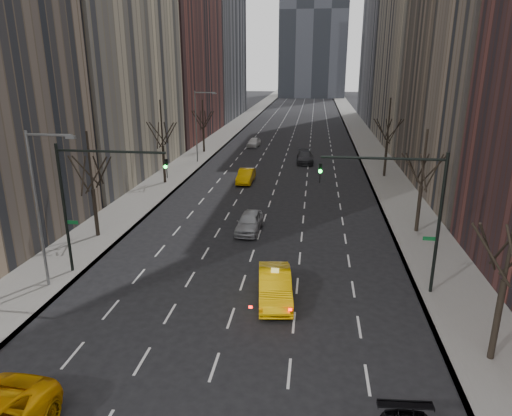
% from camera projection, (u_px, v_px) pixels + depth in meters
% --- Properties ---
extents(sidewalk_left, '(4.50, 320.00, 0.15)m').
position_uv_depth(sidewalk_left, '(226.00, 134.00, 83.53)').
color(sidewalk_left, slate).
rests_on(sidewalk_left, ground).
extents(sidewalk_right, '(4.50, 320.00, 0.15)m').
position_uv_depth(sidewalk_right, '(362.00, 136.00, 80.55)').
color(sidewalk_right, slate).
rests_on(sidewalk_right, ground).
extents(bld_left_far, '(14.00, 28.00, 44.00)m').
position_uv_depth(bld_left_far, '(163.00, 1.00, 74.18)').
color(bld_left_far, brown).
rests_on(bld_left_far, ground).
extents(tree_lw_b, '(3.36, 3.50, 7.82)m').
position_uv_depth(tree_lw_b, '(93.00, 189.00, 33.28)').
color(tree_lw_b, black).
rests_on(tree_lw_b, ground).
extents(tree_lw_c, '(3.36, 3.50, 8.74)m').
position_uv_depth(tree_lw_c, '(163.00, 147.00, 48.29)').
color(tree_lw_c, black).
rests_on(tree_lw_c, ground).
extents(tree_lw_d, '(3.36, 3.50, 7.36)m').
position_uv_depth(tree_lw_d, '(203.00, 128.00, 65.44)').
color(tree_lw_d, black).
rests_on(tree_lw_d, ground).
extents(tree_rw_a, '(3.36, 3.50, 8.28)m').
position_uv_depth(tree_rw_a, '(504.00, 281.00, 18.98)').
color(tree_rw_a, black).
rests_on(tree_rw_a, ground).
extents(tree_rw_b, '(3.36, 3.50, 7.82)m').
position_uv_depth(tree_rw_b, '(421.00, 186.00, 34.14)').
color(tree_rw_b, black).
rests_on(tree_rw_b, ground).
extents(tree_rw_c, '(3.36, 3.50, 8.74)m').
position_uv_depth(tree_rw_c, '(387.00, 142.00, 51.04)').
color(tree_rw_c, black).
rests_on(tree_rw_c, ground).
extents(traffic_mast_left, '(6.69, 0.39, 8.00)m').
position_uv_depth(traffic_mast_left, '(89.00, 189.00, 26.72)').
color(traffic_mast_left, black).
rests_on(traffic_mast_left, ground).
extents(traffic_mast_right, '(6.69, 0.39, 8.00)m').
position_uv_depth(traffic_mast_right, '(409.00, 201.00, 24.50)').
color(traffic_mast_right, black).
rests_on(traffic_mast_right, ground).
extents(streetlight_near, '(2.83, 0.22, 9.00)m').
position_uv_depth(streetlight_near, '(41.00, 195.00, 25.00)').
color(streetlight_near, slate).
rests_on(streetlight_near, ground).
extents(streetlight_far, '(2.83, 0.22, 9.00)m').
position_uv_depth(streetlight_far, '(199.00, 119.00, 58.06)').
color(streetlight_far, slate).
rests_on(streetlight_far, ground).
extents(taxi_sedan, '(2.38, 5.24, 1.67)m').
position_uv_depth(taxi_sedan, '(275.00, 286.00, 25.08)').
color(taxi_sedan, '#FFBE05').
rests_on(taxi_sedan, ground).
extents(silver_sedan_ahead, '(1.94, 4.52, 1.52)m').
position_uv_depth(silver_sedan_ahead, '(249.00, 222.00, 35.35)').
color(silver_sedan_ahead, '#979A9F').
rests_on(silver_sedan_ahead, ground).
extents(far_taxi, '(1.63, 4.49, 1.47)m').
position_uv_depth(far_taxi, '(246.00, 176.00, 49.72)').
color(far_taxi, '#EBA804').
rests_on(far_taxi, ground).
extents(far_suv_grey, '(2.37, 5.33, 1.52)m').
position_uv_depth(far_suv_grey, '(305.00, 157.00, 59.56)').
color(far_suv_grey, '#292A2E').
rests_on(far_suv_grey, ground).
extents(far_car_white, '(1.94, 4.22, 1.40)m').
position_uv_depth(far_car_white, '(254.00, 142.00, 70.78)').
color(far_car_white, silver).
rests_on(far_car_white, ground).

